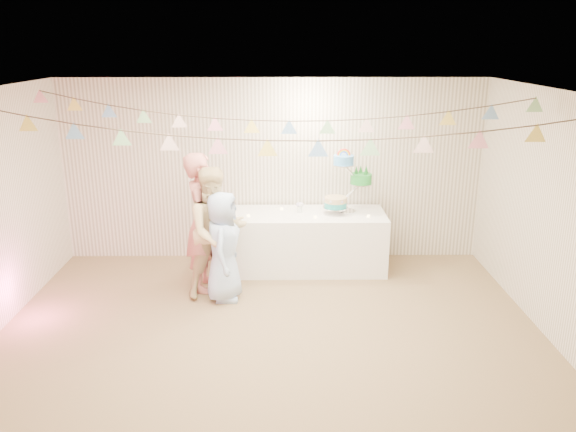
{
  "coord_description": "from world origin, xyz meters",
  "views": [
    {
      "loc": [
        0.14,
        -5.35,
        3.07
      ],
      "look_at": [
        0.2,
        0.8,
        1.15
      ],
      "focal_mm": 35.0,
      "sensor_mm": 36.0,
      "label": 1
    }
  ],
  "objects_px": {
    "person_adult_b": "(217,232)",
    "person_child": "(223,246)",
    "person_adult_a": "(203,222)",
    "table": "(307,241)",
    "cake_stand": "(347,187)"
  },
  "relations": [
    {
      "from": "person_adult_b",
      "to": "person_child",
      "type": "bearing_deg",
      "value": -88.01
    },
    {
      "from": "person_adult_a",
      "to": "person_adult_b",
      "type": "height_order",
      "value": "person_adult_a"
    },
    {
      "from": "person_adult_b",
      "to": "table",
      "type": "bearing_deg",
      "value": 3.88
    },
    {
      "from": "table",
      "to": "person_adult_a",
      "type": "height_order",
      "value": "person_adult_a"
    },
    {
      "from": "person_adult_a",
      "to": "cake_stand",
      "type": "bearing_deg",
      "value": -66.96
    },
    {
      "from": "person_adult_a",
      "to": "person_child",
      "type": "height_order",
      "value": "person_adult_a"
    },
    {
      "from": "cake_stand",
      "to": "person_child",
      "type": "xyz_separation_m",
      "value": [
        -1.61,
        -1.02,
        -0.48
      ]
    },
    {
      "from": "table",
      "to": "cake_stand",
      "type": "distance_m",
      "value": 0.94
    },
    {
      "from": "table",
      "to": "person_adult_a",
      "type": "xyz_separation_m",
      "value": [
        -1.34,
        -0.64,
        0.49
      ]
    },
    {
      "from": "cake_stand",
      "to": "person_adult_b",
      "type": "bearing_deg",
      "value": -152.57
    },
    {
      "from": "person_adult_a",
      "to": "person_child",
      "type": "relative_size",
      "value": 1.3
    },
    {
      "from": "cake_stand",
      "to": "person_adult_a",
      "type": "bearing_deg",
      "value": -159.88
    },
    {
      "from": "table",
      "to": "person_adult_b",
      "type": "distance_m",
      "value": 1.48
    },
    {
      "from": "table",
      "to": "cake_stand",
      "type": "height_order",
      "value": "cake_stand"
    },
    {
      "from": "table",
      "to": "person_adult_a",
      "type": "distance_m",
      "value": 1.56
    }
  ]
}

